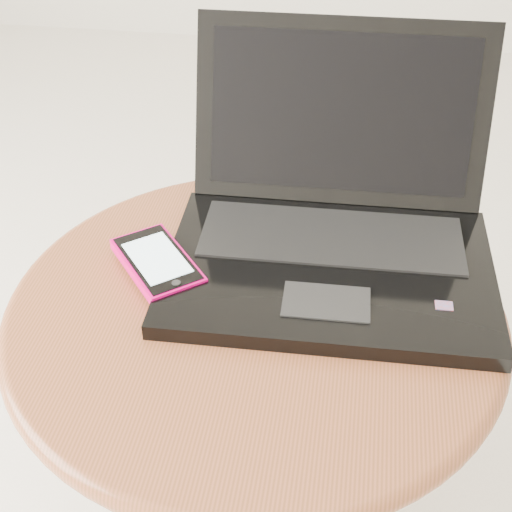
# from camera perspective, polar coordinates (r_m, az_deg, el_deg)

# --- Properties ---
(table) EXTENTS (0.57, 0.57, 0.45)m
(table) POSITION_cam_1_polar(r_m,az_deg,el_deg) (0.88, -0.10, -8.40)
(table) COLOR #502918
(table) RESTS_ON ground
(laptop) EXTENTS (0.39, 0.36, 0.24)m
(laptop) POSITION_cam_1_polar(r_m,az_deg,el_deg) (0.87, 6.10, 2.70)
(laptop) COLOR black
(laptop) RESTS_ON table
(phone_black) EXTENTS (0.11, 0.11, 0.01)m
(phone_black) POSITION_cam_1_polar(r_m,az_deg,el_deg) (0.85, -5.99, -1.52)
(phone_black) COLOR black
(phone_black) RESTS_ON table
(phone_pink) EXTENTS (0.13, 0.14, 0.02)m
(phone_pink) POSITION_cam_1_polar(r_m,az_deg,el_deg) (0.85, -7.85, -0.53)
(phone_pink) COLOR #DE0266
(phone_pink) RESTS_ON phone_black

